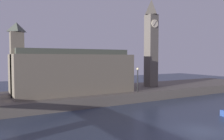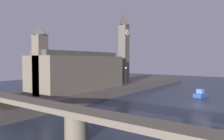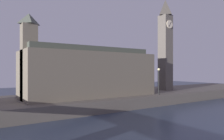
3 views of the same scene
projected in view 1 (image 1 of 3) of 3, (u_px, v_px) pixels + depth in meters
The scene contains 5 objects.
ground_plane at pixel (203, 131), 21.62m from camera, with size 120.00×120.00×0.00m, color #2D384C.
far_embankment at pixel (103, 94), 38.89m from camera, with size 70.00×12.00×1.50m, color #5B544C.
clock_tower at pixel (151, 42), 42.99m from camera, with size 2.07×2.13×16.07m.
parliament_hall at pixel (72, 72), 34.92m from camera, with size 17.70×6.51×10.05m.
streetlamp at pixel (138, 77), 36.20m from camera, with size 0.36×0.36×3.81m.
Camera 1 is at (-17.95, -14.23, 6.85)m, focal length 37.25 mm.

